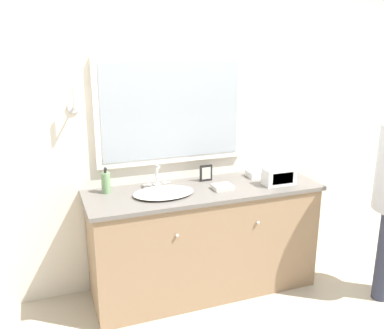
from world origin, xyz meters
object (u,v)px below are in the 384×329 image
at_px(appliance_box, 279,176).
at_px(soap_bottle, 106,182).
at_px(picture_frame, 206,173).
at_px(sink_basin, 163,192).

bearing_deg(appliance_box, soap_bottle, 168.07).
relative_size(appliance_box, picture_frame, 1.87).
xyz_separation_m(soap_bottle, picture_frame, (0.80, -0.00, -0.01)).
height_order(appliance_box, picture_frame, picture_frame).
bearing_deg(appliance_box, picture_frame, 151.45).
relative_size(soap_bottle, picture_frame, 1.47).
xyz_separation_m(sink_basin, picture_frame, (0.41, 0.18, 0.05)).
bearing_deg(picture_frame, soap_bottle, 179.97).
distance_m(sink_basin, appliance_box, 0.92).
bearing_deg(sink_basin, appliance_box, -5.70).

